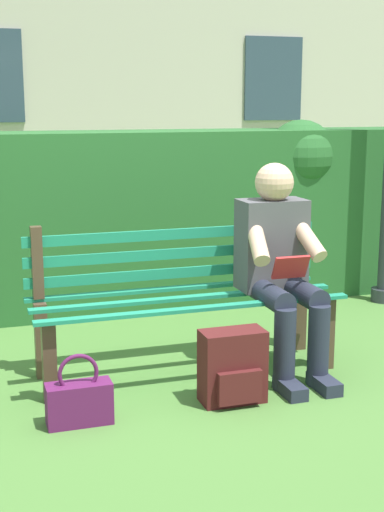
# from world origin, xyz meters

# --- Properties ---
(ground) EXTENTS (60.00, 60.00, 0.00)m
(ground) POSITION_xyz_m (0.00, 0.00, 0.00)
(ground) COLOR #477533
(park_bench) EXTENTS (1.74, 0.51, 0.85)m
(park_bench) POSITION_xyz_m (0.00, -0.08, 0.44)
(park_bench) COLOR #4C3828
(park_bench) RESTS_ON ground
(person_seated) EXTENTS (0.44, 0.73, 1.18)m
(person_seated) POSITION_xyz_m (-0.52, 0.10, 0.62)
(person_seated) COLOR #4C4C51
(person_seated) RESTS_ON ground
(hedge_backdrop) EXTENTS (5.77, 0.66, 1.38)m
(hedge_backdrop) POSITION_xyz_m (0.34, -1.48, 0.68)
(hedge_backdrop) COLOR #265B28
(hedge_backdrop) RESTS_ON ground
(backpack) EXTENTS (0.33, 0.24, 0.38)m
(backpack) POSITION_xyz_m (-0.10, 0.47, 0.18)
(backpack) COLOR #4C1919
(backpack) RESTS_ON ground
(handbag) EXTENTS (0.31, 0.13, 0.35)m
(handbag) POSITION_xyz_m (0.69, 0.49, 0.11)
(handbag) COLOR #59194C
(handbag) RESTS_ON ground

